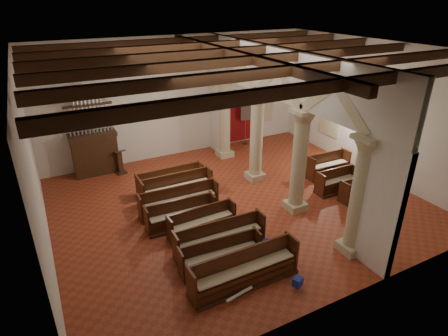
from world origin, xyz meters
TOP-DOWN VIEW (x-y plane):
  - floor at (0.00, 0.00)m, footprint 14.00×14.00m
  - ceiling at (0.00, 0.00)m, footprint 14.00×14.00m
  - wall_back at (0.00, 6.00)m, footprint 14.00×0.02m
  - wall_front at (0.00, -6.00)m, footprint 14.00×0.02m
  - wall_left at (-7.00, 0.00)m, footprint 0.02×12.00m
  - wall_right at (7.00, 0.00)m, footprint 0.02×12.00m
  - ceiling_beams at (0.00, 0.00)m, footprint 13.80×11.80m
  - arcade at (1.80, 0.00)m, footprint 0.90×11.90m
  - window_right_a at (6.98, -1.50)m, footprint 0.03×1.00m
  - window_right_b at (6.98, 2.50)m, footprint 0.03×1.00m
  - window_back at (5.00, 5.98)m, footprint 1.00×0.03m
  - pipe_organ at (-4.50, 5.50)m, footprint 2.10×0.85m
  - lectern at (-3.54, 4.94)m, footprint 0.55×0.57m
  - dossal_curtain at (3.50, 5.92)m, footprint 1.80×0.07m
  - processional_banner at (3.62, 5.49)m, footprint 0.55×0.70m
  - hymnal_box_a at (-0.85, -5.09)m, footprint 0.34×0.31m
  - hymnal_box_b at (-0.74, -3.24)m, footprint 0.35×0.29m
  - hymnal_box_c at (-0.97, -0.84)m, footprint 0.31×0.27m
  - tube_heater_a at (-2.54, -4.67)m, footprint 0.91×0.24m
  - tube_heater_b at (-3.23, -3.69)m, footprint 1.06×0.25m
  - nave_pew_0 at (-2.12, -4.22)m, footprint 3.40×0.78m
  - nave_pew_1 at (-2.38, -3.21)m, footprint 2.66×0.80m
  - nave_pew_2 at (-2.02, -2.47)m, footprint 3.13×0.79m
  - nave_pew_3 at (-2.14, -1.30)m, footprint 2.51×0.76m
  - nave_pew_4 at (-2.63, -0.53)m, footprint 2.59×0.78m
  - nave_pew_5 at (-2.32, 0.43)m, footprint 3.13×0.78m
  - nave_pew_6 at (-2.01, 1.44)m, footprint 2.98×0.73m
  - nave_pew_7 at (-2.01, 2.26)m, footprint 2.93×0.71m
  - aisle_pew_0 at (4.60, -2.05)m, footprint 1.75×0.71m
  - aisle_pew_1 at (4.26, -1.13)m, footprint 1.93×0.73m
  - aisle_pew_2 at (4.94, 0.20)m, footprint 2.14×0.80m

SIDE VIEW (x-z plane):
  - floor at x=0.00m, z-range 0.00..0.00m
  - tube_heater_a at x=-2.54m, z-range 0.11..0.21m
  - tube_heater_b at x=-3.23m, z-range 0.11..0.21m
  - hymnal_box_c at x=-0.97m, z-range 0.10..0.38m
  - hymnal_box_a at x=-0.85m, z-range 0.10..0.38m
  - hymnal_box_b at x=-0.74m, z-range 0.10..0.43m
  - nave_pew_1 at x=-2.38m, z-range -0.16..0.81m
  - aisle_pew_0 at x=4.60m, z-range -0.15..0.80m
  - nave_pew_3 at x=-2.14m, z-range -0.17..0.82m
  - nave_pew_7 at x=-2.01m, z-range -0.17..0.83m
  - nave_pew_4 at x=-2.63m, z-range -0.17..0.85m
  - nave_pew_5 at x=-2.32m, z-range -0.18..0.86m
  - nave_pew_2 at x=-2.02m, z-range -0.18..0.87m
  - aisle_pew_1 at x=4.26m, z-range -0.17..0.86m
  - nave_pew_6 at x=-2.01m, z-range -0.18..0.90m
  - nave_pew_0 at x=-2.12m, z-range -0.19..0.94m
  - aisle_pew_2 at x=4.94m, z-range -0.18..0.95m
  - lectern at x=-3.54m, z-range -0.11..1.12m
  - processional_banner at x=3.62m, z-range -0.42..2.04m
  - dossal_curtain at x=3.50m, z-range 0.08..2.25m
  - pipe_organ at x=-4.50m, z-range -0.83..3.57m
  - window_right_a at x=6.98m, z-range 1.10..3.30m
  - window_right_b at x=6.98m, z-range 1.10..3.30m
  - window_back at x=5.00m, z-range 1.10..3.30m
  - wall_back at x=0.00m, z-range 0.00..6.00m
  - wall_front at x=0.00m, z-range 0.00..6.00m
  - wall_left at x=-7.00m, z-range 0.00..6.00m
  - wall_right at x=7.00m, z-range 0.00..6.00m
  - arcade at x=1.80m, z-range 0.56..6.56m
  - ceiling_beams at x=0.00m, z-range 5.67..5.97m
  - ceiling at x=0.00m, z-range 6.00..6.00m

